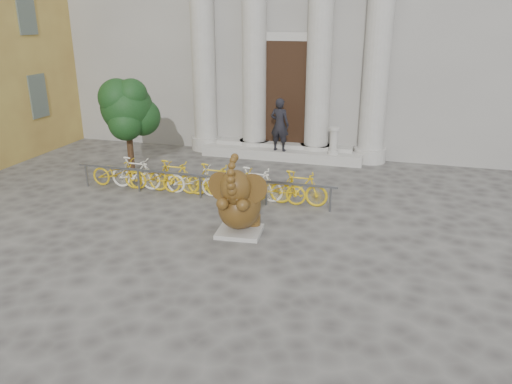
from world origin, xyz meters
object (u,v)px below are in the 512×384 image
(elephant_statue, at_px, (239,205))
(tree, at_px, (127,109))
(bike_rack, at_px, (203,179))
(pedestrian, at_px, (280,125))

(elephant_statue, relative_size, tree, 0.66)
(bike_rack, bearing_deg, tree, 160.21)
(elephant_statue, distance_m, tree, 6.08)
(tree, bearing_deg, bike_rack, -19.79)
(pedestrian, bearing_deg, elephant_statue, 104.15)
(bike_rack, xyz_separation_m, tree, (-2.92, 1.05, 1.76))
(tree, distance_m, pedestrian, 5.43)
(elephant_statue, height_order, pedestrian, pedestrian)
(elephant_statue, bearing_deg, tree, 139.97)
(tree, relative_size, pedestrian, 1.68)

